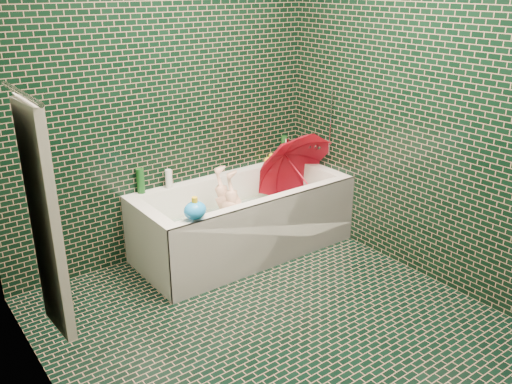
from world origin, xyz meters
TOP-DOWN VIEW (x-y plane):
  - floor at (0.00, 0.00)m, footprint 2.80×2.80m
  - wall_back at (0.00, 1.40)m, footprint 2.80×0.00m
  - wall_left at (-1.30, 0.00)m, footprint 0.00×2.80m
  - wall_right at (1.30, 0.00)m, footprint 0.00×2.80m
  - bathtub at (0.45, 1.01)m, footprint 1.70×0.75m
  - bath_mat at (0.45, 1.02)m, footprint 1.35×0.47m
  - water at (0.45, 1.02)m, footprint 1.48×0.53m
  - towel_rail at (-1.25, 0.25)m, footprint 0.02×0.58m
  - towel at (-1.24, 0.24)m, footprint 0.08×0.44m
  - faucet at (1.26, 1.02)m, footprint 0.18×0.19m
  - child at (0.34, 1.00)m, footprint 0.86×0.32m
  - umbrella at (0.98, 0.93)m, footprint 0.86×0.98m
  - soap_bottle_a at (1.24, 1.35)m, footprint 0.14×0.14m
  - soap_bottle_b at (1.15, 1.34)m, footprint 0.08×0.09m
  - soap_bottle_c at (1.12, 1.31)m, footprint 0.15×0.15m
  - bottle_right_tall at (1.13, 1.36)m, footprint 0.07×0.07m
  - bottle_right_pump at (1.15, 1.34)m, footprint 0.06×0.06m
  - bottle_left_tall at (-0.24, 1.37)m, footprint 0.06×0.06m
  - bottle_left_short at (-0.03, 1.33)m, footprint 0.06×0.06m
  - rubber_duck at (0.95, 1.34)m, footprint 0.11×0.08m
  - bath_toy at (-0.17, 0.70)m, footprint 0.17×0.14m

SIDE VIEW (x-z plane):
  - floor at x=0.00m, z-range 0.00..0.00m
  - bath_mat at x=0.45m, z-range 0.15..0.16m
  - bathtub at x=0.45m, z-range -0.06..0.49m
  - water at x=0.45m, z-range 0.30..0.30m
  - child at x=0.34m, z-range 0.15..0.47m
  - umbrella at x=0.98m, z-range 0.06..1.03m
  - soap_bottle_a at x=1.24m, z-range 0.41..0.69m
  - soap_bottle_b at x=1.15m, z-range 0.46..0.64m
  - soap_bottle_c at x=1.12m, z-range 0.47..0.63m
  - rubber_duck at x=0.95m, z-range 0.55..0.63m
  - bath_toy at x=-0.17m, z-range 0.54..0.70m
  - bottle_left_short at x=-0.03m, z-range 0.55..0.70m
  - bottle_left_tall at x=-0.24m, z-range 0.55..0.74m
  - bottle_right_pump at x=1.15m, z-range 0.55..0.75m
  - bottle_right_tall at x=1.13m, z-range 0.55..0.76m
  - faucet at x=1.26m, z-range 0.50..1.05m
  - towel at x=-1.24m, z-range 0.47..1.59m
  - wall_back at x=0.00m, z-range -0.15..2.65m
  - wall_left at x=-1.30m, z-range -0.15..2.65m
  - wall_right at x=1.30m, z-range -0.15..2.65m
  - towel_rail at x=-1.25m, z-range 1.59..1.61m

